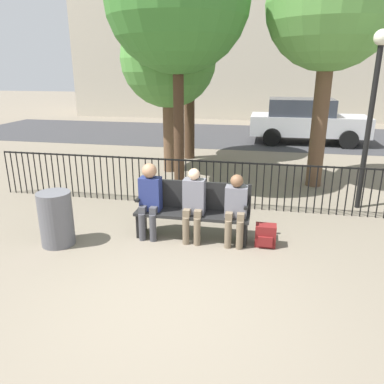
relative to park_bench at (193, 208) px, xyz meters
The scene contains 14 objects.
ground_plane 1.97m from the park_bench, 90.00° to the right, with size 80.00×80.00×0.00m, color #706656.
park_bench is the anchor object (origin of this frame).
seated_person_0 0.73m from the park_bench, 169.46° to the right, with size 0.34×0.39×1.24m.
seated_person_1 0.21m from the park_bench, 74.48° to the right, with size 0.34×0.39×1.19m.
seated_person_2 0.73m from the park_bench, 10.81° to the right, with size 0.34×0.39×1.13m.
backpack 1.23m from the park_bench, ahead, with size 0.32×0.25×0.35m.
fence_railing 1.47m from the park_bench, 90.63° to the left, with size 9.01×0.03×0.95m.
tree_0 5.31m from the park_bench, 56.28° to the left, with size 2.73×2.73×5.31m.
tree_1 6.70m from the park_bench, 102.32° to the left, with size 2.65×2.65×5.27m.
tree_3 4.89m from the park_bench, 109.52° to the left, with size 2.42×2.42×4.11m.
lamp_post 3.98m from the park_bench, 33.75° to the left, with size 0.28×0.28×3.32m.
street_surface 10.11m from the park_bench, 90.00° to the left, with size 24.00×6.00×0.01m.
parked_car_0 9.31m from the park_bench, 74.40° to the left, with size 4.20×1.94×1.62m.
trash_bin 2.16m from the park_bench, 160.97° to the right, with size 0.52×0.52×0.86m.
Camera 1 is at (1.11, -3.68, 2.65)m, focal length 35.00 mm.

